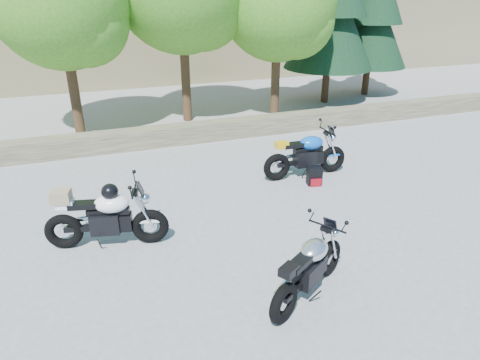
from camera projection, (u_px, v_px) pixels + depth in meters
name	position (u px, v px, depth m)	size (l,w,h in m)	color
ground	(249.00, 246.00, 7.13)	(90.00, 90.00, 0.00)	gray
stone_wall	(177.00, 134.00, 11.74)	(22.00, 0.55, 0.50)	#4A4431
tree_decid_left	(64.00, 0.00, 11.00)	(3.67, 3.67, 5.62)	#382314
tree_decid_right	(282.00, 3.00, 12.79)	(3.54, 3.54, 5.41)	#382314
conifer_far	(375.00, 7.00, 15.94)	(2.82, 2.82, 6.27)	#382314
silver_bike	(309.00, 268.00, 5.81)	(1.61, 1.09, 0.91)	black
white_bike	(105.00, 216.00, 6.93)	(1.99, 0.73, 1.11)	black
blue_bike	(306.00, 155.00, 9.58)	(2.03, 0.65, 1.02)	black
backpack	(314.00, 176.00, 9.27)	(0.34, 0.31, 0.41)	black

